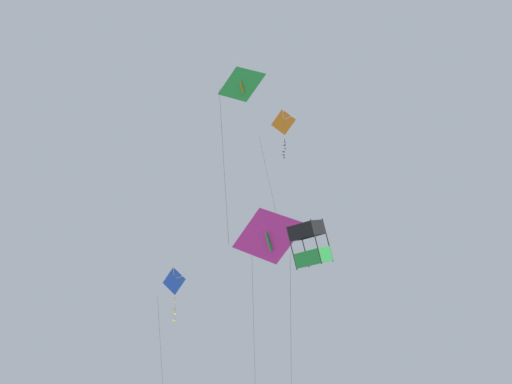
# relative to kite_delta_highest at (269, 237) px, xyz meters

# --- Properties ---
(kite_delta_highest) EXTENTS (3.66, 2.83, 9.71)m
(kite_delta_highest) POSITION_rel_kite_delta_highest_xyz_m (0.00, 0.00, 0.00)
(kite_delta_highest) COLOR #DB2D93
(kite_box_upper_right) EXTENTS (2.88, 2.43, 10.70)m
(kite_box_upper_right) POSITION_rel_kite_delta_highest_xyz_m (5.35, -0.32, -2.74)
(kite_box_upper_right) COLOR black
(kite_diamond_mid_left) EXTENTS (1.74, 1.25, 7.04)m
(kite_diamond_mid_left) POSITION_rel_kite_delta_highest_xyz_m (-1.89, -4.66, -2.68)
(kite_diamond_mid_left) COLOR blue
(kite_delta_near_left) EXTENTS (2.35, 1.82, 7.65)m
(kite_delta_near_left) POSITION_rel_kite_delta_highest_xyz_m (7.87, -4.66, 3.14)
(kite_delta_near_left) COLOR green
(kite_diamond_low_drifter) EXTENTS (2.85, 2.13, 8.16)m
(kite_diamond_low_drifter) POSITION_rel_kite_delta_highest_xyz_m (-2.46, 2.24, 9.88)
(kite_diamond_low_drifter) COLOR orange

